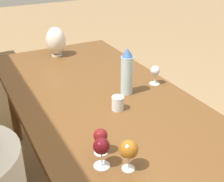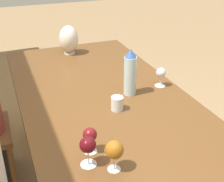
# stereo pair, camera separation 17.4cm
# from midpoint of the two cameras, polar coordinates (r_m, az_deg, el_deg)

# --- Properties ---
(dining_table) EXTENTS (2.42, 0.99, 0.77)m
(dining_table) POSITION_cam_midpoint_polar(r_m,az_deg,el_deg) (1.78, -2.04, -5.60)
(dining_table) COLOR brown
(dining_table) RESTS_ON ground_plane
(water_bottle) EXTENTS (0.08, 0.08, 0.29)m
(water_bottle) POSITION_cam_midpoint_polar(r_m,az_deg,el_deg) (1.87, 0.12, 3.45)
(water_bottle) COLOR #ADCCD6
(water_bottle) RESTS_ON dining_table
(water_tumbler) EXTENTS (0.07, 0.07, 0.08)m
(water_tumbler) POSITION_cam_midpoint_polar(r_m,az_deg,el_deg) (1.74, -1.79, -2.30)
(water_tumbler) COLOR silver
(water_tumbler) RESTS_ON dining_table
(vase) EXTENTS (0.15, 0.15, 0.23)m
(vase) POSITION_cam_midpoint_polar(r_m,az_deg,el_deg) (2.56, -12.18, 8.90)
(vase) COLOR silver
(vase) RESTS_ON dining_table
(wine_glass_2) EXTENTS (0.07, 0.07, 0.13)m
(wine_glass_2) POSITION_cam_midpoint_polar(r_m,az_deg,el_deg) (2.03, 5.50, 3.56)
(wine_glass_2) COLOR silver
(wine_glass_2) RESTS_ON dining_table
(wine_glass_3) EXTENTS (0.08, 0.08, 0.14)m
(wine_glass_3) POSITION_cam_midpoint_polar(r_m,az_deg,el_deg) (1.29, -0.83, -10.81)
(wine_glass_3) COLOR silver
(wine_glass_3) RESTS_ON dining_table
(wine_glass_4) EXTENTS (0.06, 0.06, 0.13)m
(wine_glass_4) POSITION_cam_midpoint_polar(r_m,az_deg,el_deg) (1.39, -5.76, -8.39)
(wine_glass_4) COLOR silver
(wine_glass_4) RESTS_ON dining_table
(wine_glass_5) EXTENTS (0.07, 0.07, 0.14)m
(wine_glass_5) POSITION_cam_midpoint_polar(r_m,az_deg,el_deg) (1.31, -5.81, -10.27)
(wine_glass_5) COLOR silver
(wine_glass_5) RESTS_ON dining_table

